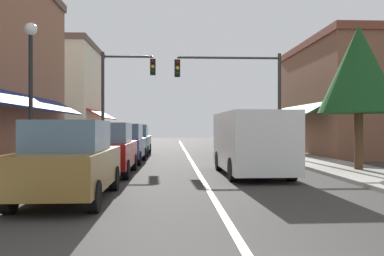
{
  "coord_description": "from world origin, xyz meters",
  "views": [
    {
      "loc": [
        -0.96,
        -3.59,
        1.62
      ],
      "look_at": [
        -0.14,
        12.48,
        1.59
      ],
      "focal_mm": 38.08,
      "sensor_mm": 36.0,
      "label": 1
    }
  ],
  "objects_px": {
    "parked_car_second_left": "(107,149)",
    "tree_right_near": "(359,70)",
    "parked_car_third_left": "(124,144)",
    "traffic_signal_left_corner": "(120,88)",
    "van_in_lane": "(251,141)",
    "parked_car_far_left": "(134,140)",
    "street_lamp_left_near": "(31,75)",
    "parked_car_nearest_left": "(69,161)",
    "traffic_signal_mast_arm": "(242,85)"
  },
  "relations": [
    {
      "from": "parked_car_second_left",
      "to": "tree_right_near",
      "type": "bearing_deg",
      "value": 1.74
    },
    {
      "from": "parked_car_third_left",
      "to": "traffic_signal_left_corner",
      "type": "bearing_deg",
      "value": 100.42
    },
    {
      "from": "parked_car_second_left",
      "to": "van_in_lane",
      "type": "bearing_deg",
      "value": -3.73
    },
    {
      "from": "parked_car_third_left",
      "to": "tree_right_near",
      "type": "height_order",
      "value": "tree_right_near"
    },
    {
      "from": "parked_car_far_left",
      "to": "van_in_lane",
      "type": "xyz_separation_m",
      "value": [
        4.83,
        -9.97,
        0.27
      ]
    },
    {
      "from": "parked_car_far_left",
      "to": "traffic_signal_left_corner",
      "type": "xyz_separation_m",
      "value": [
        -0.74,
        -0.62,
        2.96
      ]
    },
    {
      "from": "tree_right_near",
      "to": "parked_car_second_left",
      "type": "bearing_deg",
      "value": -178.23
    },
    {
      "from": "parked_car_second_left",
      "to": "street_lamp_left_near",
      "type": "height_order",
      "value": "street_lamp_left_near"
    },
    {
      "from": "parked_car_third_left",
      "to": "parked_car_second_left",
      "type": "bearing_deg",
      "value": -89.64
    },
    {
      "from": "parked_car_third_left",
      "to": "traffic_signal_left_corner",
      "type": "distance_m",
      "value": 5.42
    },
    {
      "from": "parked_car_nearest_left",
      "to": "parked_car_second_left",
      "type": "distance_m",
      "value": 4.85
    },
    {
      "from": "parked_car_second_left",
      "to": "tree_right_near",
      "type": "distance_m",
      "value": 9.33
    },
    {
      "from": "parked_car_far_left",
      "to": "van_in_lane",
      "type": "height_order",
      "value": "van_in_lane"
    },
    {
      "from": "van_in_lane",
      "to": "street_lamp_left_near",
      "type": "height_order",
      "value": "street_lamp_left_near"
    },
    {
      "from": "traffic_signal_mast_arm",
      "to": "tree_right_near",
      "type": "xyz_separation_m",
      "value": [
        2.95,
        -7.11,
        -0.15
      ]
    },
    {
      "from": "parked_car_nearest_left",
      "to": "parked_car_far_left",
      "type": "relative_size",
      "value": 1.0
    },
    {
      "from": "traffic_signal_left_corner",
      "to": "street_lamp_left_near",
      "type": "xyz_separation_m",
      "value": [
        -1.13,
        -11.15,
        -0.72
      ]
    },
    {
      "from": "parked_car_far_left",
      "to": "traffic_signal_mast_arm",
      "type": "relative_size",
      "value": 0.72
    },
    {
      "from": "street_lamp_left_near",
      "to": "van_in_lane",
      "type": "bearing_deg",
      "value": 15.02
    },
    {
      "from": "traffic_signal_mast_arm",
      "to": "traffic_signal_left_corner",
      "type": "bearing_deg",
      "value": 166.07
    },
    {
      "from": "parked_car_far_left",
      "to": "van_in_lane",
      "type": "bearing_deg",
      "value": -64.07
    },
    {
      "from": "parked_car_second_left",
      "to": "tree_right_near",
      "type": "xyz_separation_m",
      "value": [
        8.89,
        0.27,
        2.8
      ]
    },
    {
      "from": "parked_car_second_left",
      "to": "parked_car_far_left",
      "type": "distance_m",
      "value": 9.66
    },
    {
      "from": "van_in_lane",
      "to": "tree_right_near",
      "type": "distance_m",
      "value": 4.77
    },
    {
      "from": "parked_car_second_left",
      "to": "traffic_signal_mast_arm",
      "type": "xyz_separation_m",
      "value": [
        5.94,
        7.39,
        2.96
      ]
    },
    {
      "from": "traffic_signal_left_corner",
      "to": "van_in_lane",
      "type": "bearing_deg",
      "value": -59.2
    },
    {
      "from": "parked_car_nearest_left",
      "to": "traffic_signal_left_corner",
      "type": "xyz_separation_m",
      "value": [
        -0.63,
        13.88,
        2.96
      ]
    },
    {
      "from": "street_lamp_left_near",
      "to": "traffic_signal_left_corner",
      "type": "bearing_deg",
      "value": 84.19
    },
    {
      "from": "parked_car_nearest_left",
      "to": "street_lamp_left_near",
      "type": "distance_m",
      "value": 3.95
    },
    {
      "from": "parked_car_third_left",
      "to": "tree_right_near",
      "type": "xyz_separation_m",
      "value": [
        8.84,
        -4.28,
        2.8
      ]
    },
    {
      "from": "parked_car_second_left",
      "to": "street_lamp_left_near",
      "type": "distance_m",
      "value": 3.58
    },
    {
      "from": "street_lamp_left_near",
      "to": "parked_car_far_left",
      "type": "bearing_deg",
      "value": 80.93
    },
    {
      "from": "parked_car_nearest_left",
      "to": "street_lamp_left_near",
      "type": "height_order",
      "value": "street_lamp_left_near"
    },
    {
      "from": "parked_car_second_left",
      "to": "parked_car_far_left",
      "type": "height_order",
      "value": "same"
    },
    {
      "from": "parked_car_nearest_left",
      "to": "tree_right_near",
      "type": "relative_size",
      "value": 0.78
    },
    {
      "from": "van_in_lane",
      "to": "traffic_signal_left_corner",
      "type": "height_order",
      "value": "traffic_signal_left_corner"
    },
    {
      "from": "traffic_signal_mast_arm",
      "to": "parked_car_second_left",
      "type": "bearing_deg",
      "value": -128.8
    },
    {
      "from": "parked_car_third_left",
      "to": "van_in_lane",
      "type": "height_order",
      "value": "van_in_lane"
    },
    {
      "from": "parked_car_far_left",
      "to": "tree_right_near",
      "type": "height_order",
      "value": "tree_right_near"
    },
    {
      "from": "parked_car_nearest_left",
      "to": "parked_car_third_left",
      "type": "xyz_separation_m",
      "value": [
        0.11,
        9.4,
        0.0
      ]
    },
    {
      "from": "parked_car_far_left",
      "to": "parked_car_second_left",
      "type": "bearing_deg",
      "value": -90.25
    },
    {
      "from": "traffic_signal_mast_arm",
      "to": "street_lamp_left_near",
      "type": "height_order",
      "value": "traffic_signal_mast_arm"
    },
    {
      "from": "parked_car_third_left",
      "to": "tree_right_near",
      "type": "relative_size",
      "value": 0.78
    },
    {
      "from": "parked_car_nearest_left",
      "to": "parked_car_second_left",
      "type": "bearing_deg",
      "value": 89.26
    },
    {
      "from": "van_in_lane",
      "to": "tree_right_near",
      "type": "xyz_separation_m",
      "value": [
        4.0,
        0.59,
        2.53
      ]
    },
    {
      "from": "traffic_signal_left_corner",
      "to": "parked_car_second_left",
      "type": "bearing_deg",
      "value": -85.65
    },
    {
      "from": "parked_car_nearest_left",
      "to": "traffic_signal_left_corner",
      "type": "height_order",
      "value": "traffic_signal_left_corner"
    },
    {
      "from": "parked_car_nearest_left",
      "to": "traffic_signal_left_corner",
      "type": "relative_size",
      "value": 0.7
    },
    {
      "from": "parked_car_far_left",
      "to": "tree_right_near",
      "type": "distance_m",
      "value": 13.19
    },
    {
      "from": "parked_car_second_left",
      "to": "parked_car_far_left",
      "type": "relative_size",
      "value": 1.0
    }
  ]
}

